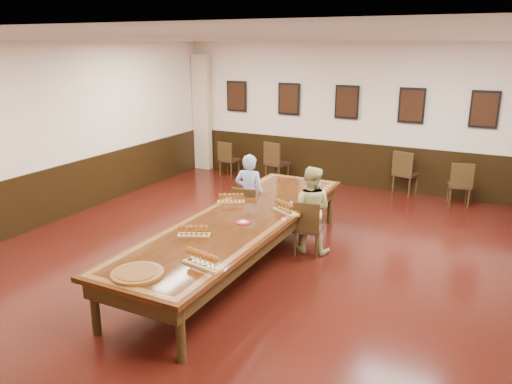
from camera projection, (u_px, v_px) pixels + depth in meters
The scene contains 23 objects.
floor at pixel (241, 266), 7.38m from camera, with size 8.00×10.00×0.02m, color black.
ceiling at pixel (238, 39), 6.46m from camera, with size 8.00×10.00×0.02m, color white.
wall_back at pixel (347, 115), 11.20m from camera, with size 8.00×0.02×3.20m, color #F1E2CA.
wall_left at pixel (38, 136), 8.66m from camera, with size 0.02×10.00×3.20m, color #F1E2CA.
chair_man at pixel (248, 211), 8.43m from camera, with size 0.41×0.45×0.87m, color black, non-canonical shape.
chair_woman at pixel (308, 227), 7.68m from camera, with size 0.41×0.45×0.88m, color black, non-canonical shape.
spare_chair_a at pixel (229, 159), 12.26m from camera, with size 0.40×0.44×0.86m, color black, non-canonical shape.
spare_chair_b at pixel (277, 162), 11.68m from camera, with size 0.45×0.49×0.97m, color black, non-canonical shape.
spare_chair_c at pixel (406, 172), 10.75m from camera, with size 0.45×0.49×0.96m, color black, non-canonical shape.
spare_chair_d at pixel (460, 184), 9.98m from camera, with size 0.43×0.47×0.91m, color black, non-canonical shape.
person_man at pixel (250, 194), 8.44m from camera, with size 0.51×0.33×1.39m, color #516DCA.
person_woman at pixel (310, 210), 7.70m from camera, with size 0.68×0.53×1.37m, color #C5C77C.
pink_phone at pixel (284, 220), 7.06m from camera, with size 0.07×0.13×0.01m, color #D747A3.
curtain at pixel (202, 113), 12.71m from camera, with size 0.45×0.18×2.90m, color #D0B08F.
wainscoting at pixel (240, 234), 7.23m from camera, with size 8.00×10.00×1.00m.
conference_table at pixel (240, 227), 7.20m from camera, with size 1.40×5.00×0.76m.
posters at pixel (347, 102), 11.05m from camera, with size 6.14×0.04×0.74m.
flight_a at pixel (231, 198), 7.80m from camera, with size 0.43×0.32×0.16m.
flight_b at pixel (285, 208), 7.34m from camera, with size 0.48×0.34×0.18m.
flight_c at pixel (194, 231), 6.45m from camera, with size 0.43×0.30×0.16m.
flight_d at pixel (202, 259), 5.56m from camera, with size 0.53×0.25×0.19m.
red_plate_grp at pixel (243, 222), 6.93m from camera, with size 0.21×0.21×0.03m.
carved_platter at pixel (137, 273), 5.38m from camera, with size 0.61×0.61×0.05m.
Camera 1 is at (3.27, -5.92, 3.15)m, focal length 35.00 mm.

